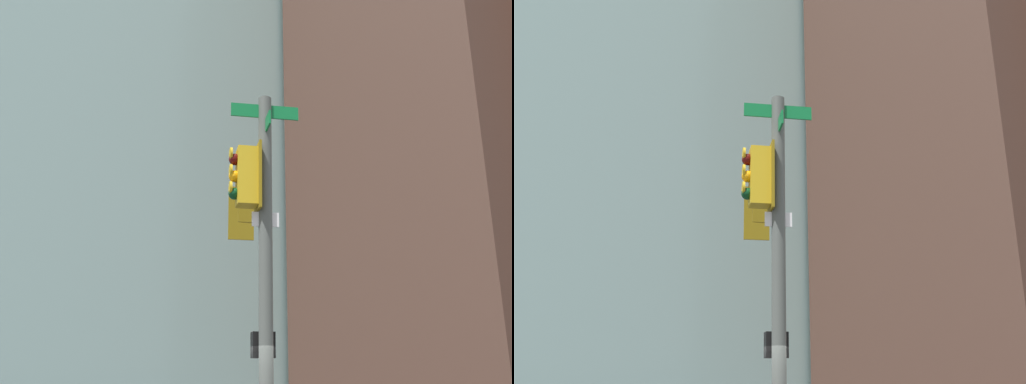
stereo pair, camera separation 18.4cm
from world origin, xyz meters
TOP-DOWN VIEW (x-y plane):
  - signal_pole_assembly at (-0.70, -0.12)m, footprint 3.88×2.32m
  - building_brick_nearside at (-14.42, 34.06)m, footprint 20.80×15.22m
  - building_brick_midblock at (-17.03, 27.63)m, footprint 16.70×14.23m

SIDE VIEW (x-z plane):
  - signal_pole_assembly at x=-0.70m, z-range 1.22..7.90m
  - building_brick_midblock at x=-17.03m, z-range 0.00..41.48m
  - building_brick_nearside at x=-14.42m, z-range 0.00..54.82m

